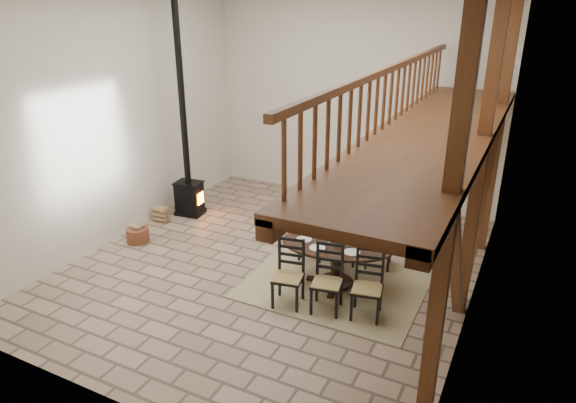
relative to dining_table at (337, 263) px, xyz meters
The scene contains 7 objects.
ground 1.37m from the dining_table, behind, with size 8.00×8.00×0.00m, color tan.
room_shell 2.60m from the dining_table, 127.67° to the left, with size 7.02×8.02×5.01m.
rug 0.41m from the dining_table, 79.02° to the right, with size 3.00×2.50×0.02m, color tan.
dining_table is the anchor object (origin of this frame).
wood_stove 4.49m from the dining_table, 161.32° to the left, with size 0.67×0.55×5.00m.
log_basket 4.29m from the dining_table, behind, with size 0.46×0.46×0.38m.
log_stack 4.60m from the dining_table, behind, with size 0.34×0.24×0.34m.
Camera 1 is at (4.06, -7.53, 4.71)m, focal length 32.00 mm.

